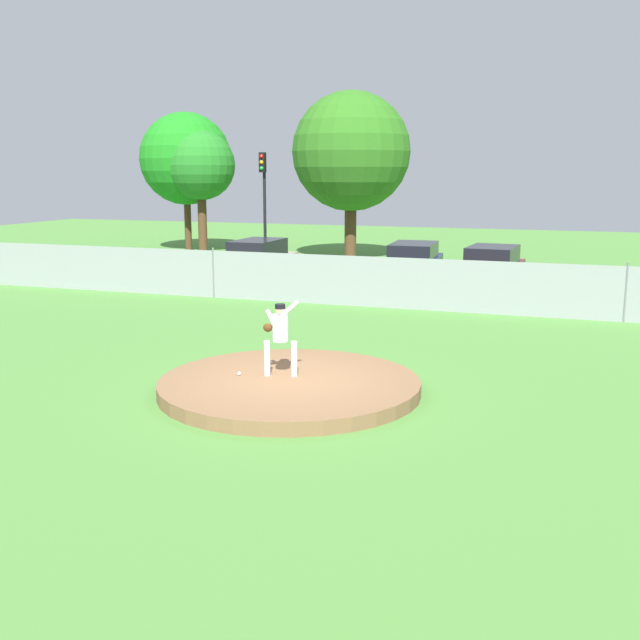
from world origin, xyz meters
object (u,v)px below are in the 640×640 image
object	(u,v)px
pitcher_youth	(280,332)
traffic_cone_orange	(344,269)
parked_car_champagne	(258,261)
baseball	(239,374)
traffic_light_near	(264,190)
parked_car_burgundy	(492,271)
parked_car_navy	(413,266)

from	to	relation	value
pitcher_youth	traffic_cone_orange	xyz separation A→B (m)	(-3.86, 16.84, -0.94)
parked_car_champagne	traffic_cone_orange	distance (m)	3.95
pitcher_youth	baseball	distance (m)	1.23
pitcher_youth	traffic_cone_orange	size ratio (longest dim) A/B	2.91
baseball	traffic_light_near	xyz separation A→B (m)	(-7.47, 18.77, 3.26)
parked_car_burgundy	parked_car_champagne	bearing A→B (deg)	-179.74
pitcher_youth	parked_car_champagne	xyz separation A→B (m)	(-6.71, 14.15, -0.40)
baseball	parked_car_navy	distance (m)	14.86
traffic_cone_orange	traffic_light_near	xyz separation A→B (m)	(-4.43, 1.69, 3.31)
parked_car_burgundy	traffic_cone_orange	world-z (taller)	parked_car_burgundy
parked_car_champagne	traffic_cone_orange	xyz separation A→B (m)	(2.85, 2.69, -0.54)
traffic_cone_orange	traffic_light_near	world-z (taller)	traffic_light_near
baseball	parked_car_champagne	world-z (taller)	parked_car_champagne
parked_car_navy	traffic_cone_orange	bearing A→B (deg)	147.30
parked_car_navy	parked_car_champagne	size ratio (longest dim) A/B	0.98
parked_car_navy	parked_car_champagne	world-z (taller)	parked_car_navy
parked_car_navy	traffic_cone_orange	distance (m)	4.19
baseball	traffic_cone_orange	size ratio (longest dim) A/B	0.13
baseball	traffic_light_near	distance (m)	20.47
pitcher_youth	baseball	size ratio (longest dim) A/B	21.65
traffic_light_near	parked_car_champagne	bearing A→B (deg)	-70.10
traffic_cone_orange	traffic_light_near	bearing A→B (deg)	159.18
pitcher_youth	baseball	world-z (taller)	pitcher_youth
parked_car_champagne	baseball	bearing A→B (deg)	-67.76
parked_car_champagne	traffic_cone_orange	world-z (taller)	parked_car_champagne
parked_car_navy	parked_car_champagne	distance (m)	6.36
parked_car_burgundy	traffic_cone_orange	distance (m)	7.07
traffic_light_near	parked_car_burgundy	bearing A→B (deg)	-21.53
parked_car_navy	traffic_light_near	bearing A→B (deg)	153.63
parked_car_champagne	traffic_cone_orange	size ratio (longest dim) A/B	8.74
baseball	traffic_light_near	world-z (taller)	traffic_light_near
baseball	parked_car_navy	size ratio (longest dim) A/B	0.02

